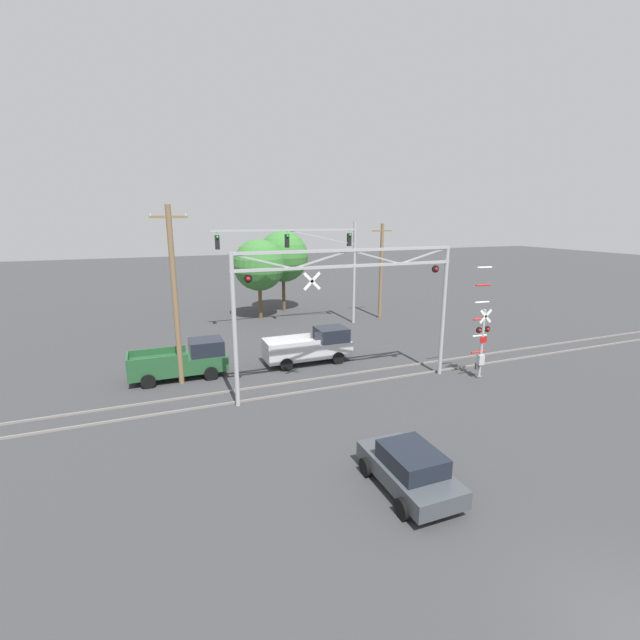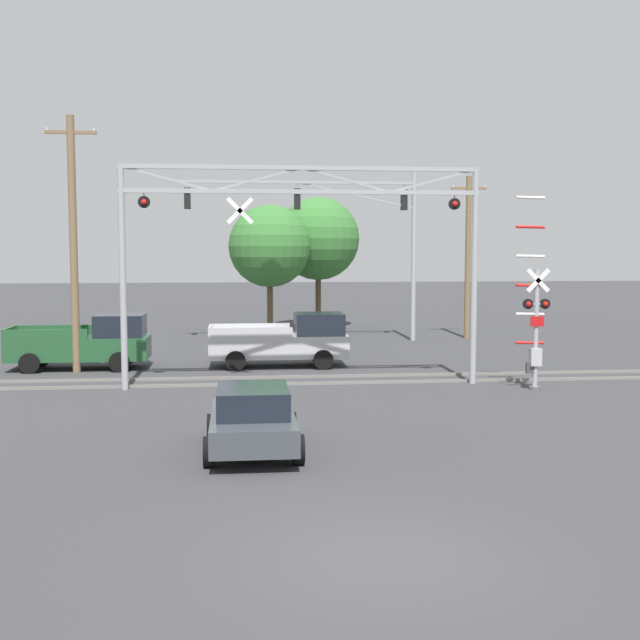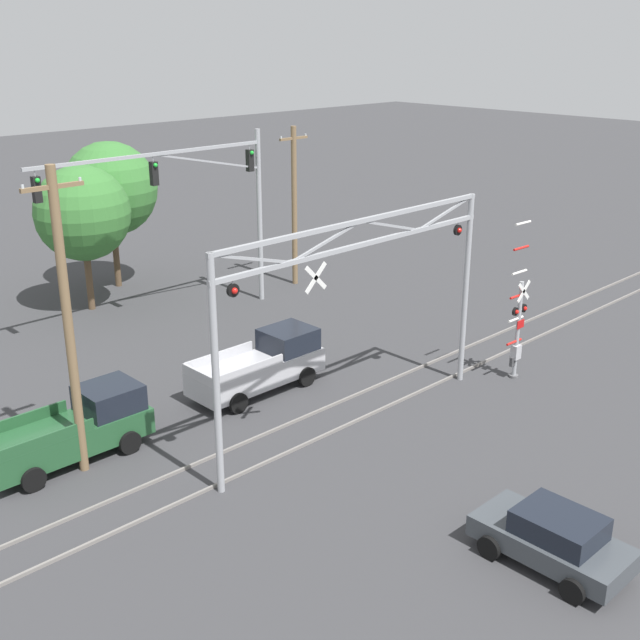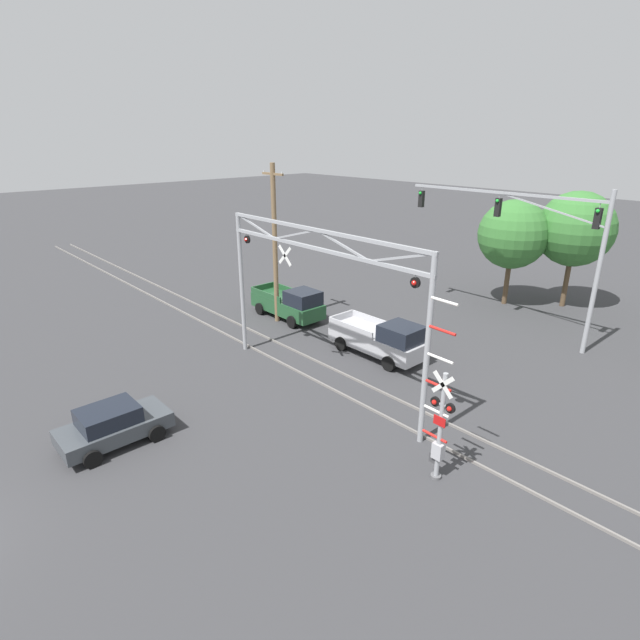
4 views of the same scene
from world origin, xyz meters
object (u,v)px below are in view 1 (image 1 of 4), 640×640
Objects in this scene: utility_pole_left at (175,295)px; background_tree_far_left_verge at (283,257)px; crossing_gantry at (349,292)px; background_tree_beyond_span at (259,265)px; sedan_waiting at (409,468)px; crossing_signal_mast at (481,342)px; utility_pole_right at (381,270)px; pickup_truck_lead at (312,346)px; pickup_truck_following at (184,361)px; traffic_signal_span at (322,255)px.

utility_pole_left is 1.24× the size of background_tree_far_left_verge.
crossing_gantry is 8.87m from utility_pole_left.
background_tree_beyond_span is (-0.33, 17.26, -0.37)m from crossing_gantry.
background_tree_beyond_span is at bearing 86.75° from sedan_waiting.
utility_pole_right reaches higher than crossing_signal_mast.
pickup_truck_lead is 1.03× the size of pickup_truck_following.
traffic_signal_span is 6.12m from background_tree_beyond_span.
crossing_gantry is 1.26× the size of utility_pole_left.
background_tree_far_left_verge is at bearing 55.54° from pickup_truck_following.
background_tree_far_left_verge is at bearing 81.25° from sedan_waiting.
crossing_gantry is 6.13m from pickup_truck_lead.
background_tree_far_left_verge reaches higher than pickup_truck_following.
sedan_waiting is (5.92, -13.15, -0.22)m from pickup_truck_following.
sedan_waiting is (-9.13, -7.10, -1.31)m from crossing_signal_mast.
background_tree_far_left_verge is (2.53, 19.64, 0.06)m from crossing_gantry.
traffic_signal_span is 1.68× the size of background_tree_beyond_span.
pickup_truck_lead is 15.85m from background_tree_far_left_verge.
utility_pole_right is at bearing 7.71° from traffic_signal_span.
background_tree_beyond_span is (7.38, 12.54, 3.69)m from pickup_truck_following.
pickup_truck_following is at bearing -124.46° from background_tree_far_left_verge.
utility_pole_left is (-15.30, 5.21, 2.71)m from crossing_signal_mast.
crossing_signal_mast is 20.27m from background_tree_beyond_span.
utility_pole_left reaches higher than utility_pole_right.
sedan_waiting is 0.47× the size of utility_pole_right.
traffic_signal_span is at bearing 64.49° from pickup_truck_lead.
pickup_truck_lead is 13.12m from sedan_waiting.
crossing_gantry reaches higher than pickup_truck_lead.
crossing_gantry is 1.69× the size of background_tree_beyond_span.
crossing_gantry is 1.56× the size of background_tree_far_left_verge.
crossing_signal_mast is 0.53× the size of traffic_signal_span.
traffic_signal_span is (3.68, 12.77, 0.74)m from crossing_gantry.
utility_pole_left is 19.97m from utility_pole_right.
utility_pole_right reaches higher than crossing_gantry.
pickup_truck_lead is (-0.23, 4.59, -4.06)m from crossing_gantry.
crossing_gantry is 9.91m from pickup_truck_following.
crossing_signal_mast is 0.67× the size of utility_pole_left.
pickup_truck_lead is 0.57× the size of utility_pole_left.
utility_pole_right reaches higher than pickup_truck_following.
traffic_signal_span is (-3.66, 14.10, 3.71)m from crossing_signal_mast.
utility_pole_right is (9.72, 8.97, 3.24)m from pickup_truck_lead.
background_tree_beyond_span is 0.92× the size of background_tree_far_left_verge.
sedan_waiting is at bearing -101.96° from crossing_gantry.
sedan_waiting is at bearing -117.16° from utility_pole_right.
traffic_signal_span is at bearing 73.93° from crossing_gantry.
pickup_truck_following is 1.33× the size of sedan_waiting.
background_tree_beyond_span reaches higher than pickup_truck_lead.
traffic_signal_span is 1.25× the size of utility_pole_left.
traffic_signal_span reaches higher than background_tree_far_left_verge.
crossing_gantry is at bearing 78.04° from sedan_waiting.
crossing_gantry is at bearing -88.91° from background_tree_beyond_span.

